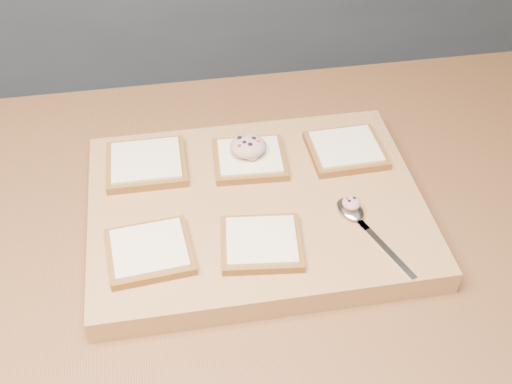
{
  "coord_description": "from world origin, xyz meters",
  "views": [
    {
      "loc": [
        -0.2,
        -0.66,
        1.59
      ],
      "look_at": [
        -0.08,
        0.01,
        0.95
      ],
      "focal_mm": 45.0,
      "sensor_mm": 36.0,
      "label": 1
    }
  ],
  "objects_px": {
    "cutting_board": "(256,209)",
    "tuna_salad_dollop": "(248,146)",
    "bread_far_center": "(250,159)",
    "spoon": "(355,215)"
  },
  "relations": [
    {
      "from": "cutting_board",
      "to": "spoon",
      "type": "height_order",
      "value": "spoon"
    },
    {
      "from": "tuna_salad_dollop",
      "to": "spoon",
      "type": "distance_m",
      "value": 0.2
    },
    {
      "from": "bread_far_center",
      "to": "tuna_salad_dollop",
      "type": "distance_m",
      "value": 0.02
    },
    {
      "from": "cutting_board",
      "to": "tuna_salad_dollop",
      "type": "height_order",
      "value": "tuna_salad_dollop"
    },
    {
      "from": "cutting_board",
      "to": "spoon",
      "type": "bearing_deg",
      "value": -24.08
    },
    {
      "from": "cutting_board",
      "to": "bread_far_center",
      "type": "relative_size",
      "value": 4.19
    },
    {
      "from": "tuna_salad_dollop",
      "to": "bread_far_center",
      "type": "bearing_deg",
      "value": -71.49
    },
    {
      "from": "cutting_board",
      "to": "spoon",
      "type": "distance_m",
      "value": 0.15
    },
    {
      "from": "cutting_board",
      "to": "bread_far_center",
      "type": "distance_m",
      "value": 0.09
    },
    {
      "from": "tuna_salad_dollop",
      "to": "spoon",
      "type": "height_order",
      "value": "tuna_salad_dollop"
    }
  ]
}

